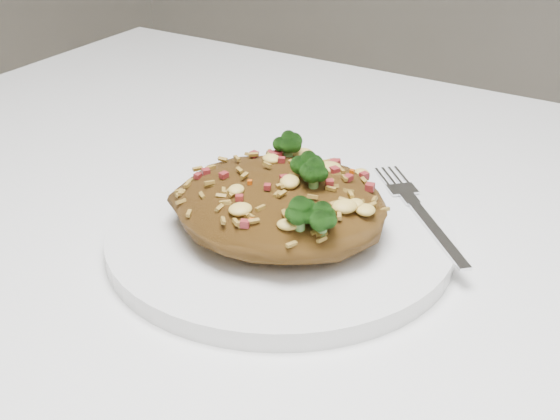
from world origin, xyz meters
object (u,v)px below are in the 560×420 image
object	(u,v)px
plate	(280,236)
fried_rice	(281,195)
dining_table	(417,386)
fork	(425,218)

from	to	relation	value
plate	fried_rice	size ratio (longest dim) A/B	1.59
fried_rice	plate	bearing A→B (deg)	171.23
dining_table	plate	bearing A→B (deg)	-175.34
dining_table	fried_rice	xyz separation A→B (m)	(-0.11, -0.01, 0.13)
plate	fork	bearing A→B (deg)	38.32
fried_rice	fork	size ratio (longest dim) A/B	1.25
dining_table	fork	size ratio (longest dim) A/B	9.44
dining_table	fork	world-z (taller)	fork
dining_table	plate	world-z (taller)	plate
fried_rice	fork	bearing A→B (deg)	38.70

